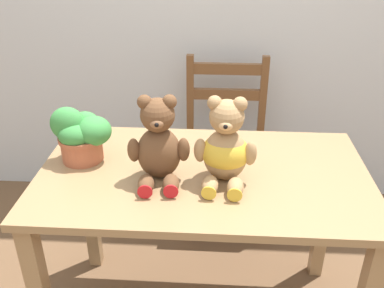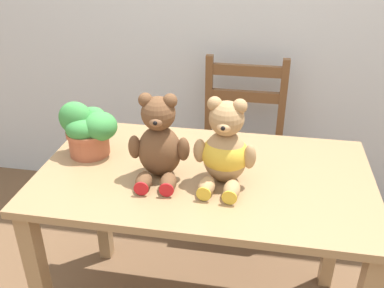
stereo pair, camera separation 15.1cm
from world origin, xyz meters
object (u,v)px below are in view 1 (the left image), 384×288
object	(u,v)px
wooden_chair_behind	(225,146)
teddy_bear_left	(159,144)
teddy_bear_right	(225,148)
potted_plant	(81,135)

from	to	relation	value
wooden_chair_behind	teddy_bear_left	size ratio (longest dim) A/B	3.00
teddy_bear_left	teddy_bear_right	bearing A→B (deg)	175.95
teddy_bear_right	teddy_bear_left	bearing A→B (deg)	4.82
wooden_chair_behind	teddy_bear_left	bearing A→B (deg)	72.91
teddy_bear_left	potted_plant	size ratio (longest dim) A/B	1.37
wooden_chair_behind	teddy_bear_right	xyz separation A→B (m)	(-0.02, -0.82, 0.43)
teddy_bear_right	potted_plant	size ratio (longest dim) A/B	1.38
teddy_bear_left	potted_plant	world-z (taller)	teddy_bear_left
wooden_chair_behind	teddy_bear_right	size ratio (longest dim) A/B	3.00
teddy_bear_left	teddy_bear_right	size ratio (longest dim) A/B	1.00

